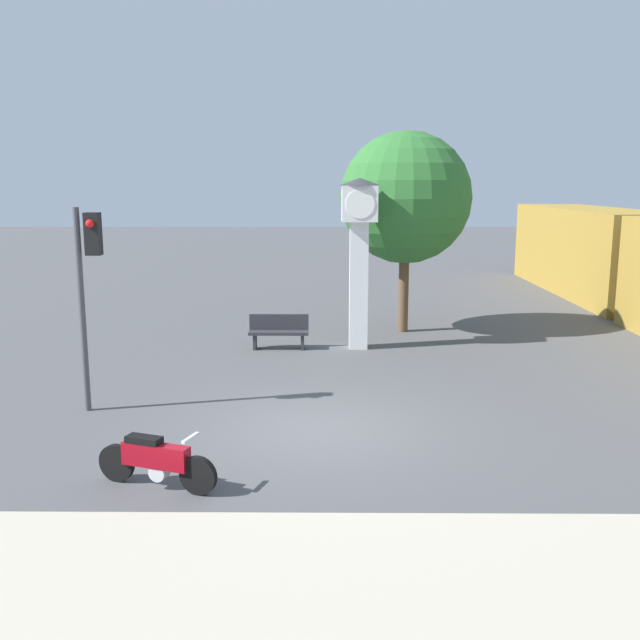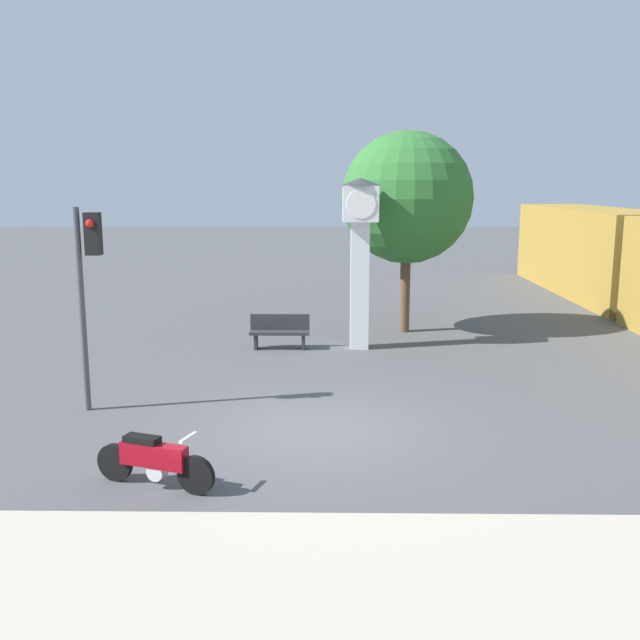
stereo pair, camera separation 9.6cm
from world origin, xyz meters
TOP-DOWN VIEW (x-y plane):
  - ground_plane at (0.00, 0.00)m, footprint 120.00×120.00m
  - motorcycle at (-2.31, -2.54)m, footprint 1.88×0.77m
  - clock_tower at (1.04, 6.51)m, footprint 1.11×1.11m
  - traffic_light at (-4.36, 1.06)m, footprint 0.50×0.35m
  - street_tree at (2.48, 8.70)m, footprint 3.83×3.83m
  - bench at (-1.10, 6.41)m, footprint 1.60×0.44m

SIDE VIEW (x-z plane):
  - ground_plane at x=0.00m, z-range 0.00..0.00m
  - motorcycle at x=-2.31m, z-range -0.02..0.85m
  - bench at x=-1.10m, z-range 0.03..0.95m
  - traffic_light at x=-4.36m, z-range 0.75..4.71m
  - clock_tower at x=1.04m, z-range 0.74..5.27m
  - street_tree at x=2.48m, z-range 1.02..6.91m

